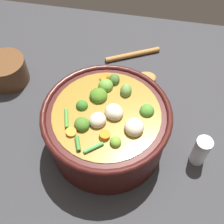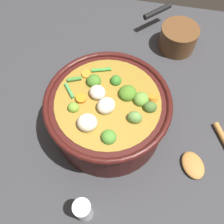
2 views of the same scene
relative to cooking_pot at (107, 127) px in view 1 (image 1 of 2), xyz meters
The scene contains 5 objects.
ground_plane 0.07m from the cooking_pot, 132.67° to the right, with size 1.10×1.10×0.00m, color #2D2D30.
cooking_pot is the anchor object (origin of this frame).
wooden_spoon 0.29m from the cooking_pot, 79.96° to the left, with size 0.18×0.19×0.02m.
salt_shaker 0.24m from the cooking_pot, ahead, with size 0.04×0.04×0.09m.
small_saucepan 0.38m from the cooking_pot, 155.05° to the left, with size 0.18×0.18×0.08m.
Camera 1 is at (0.08, -0.37, 0.68)m, focal length 46.65 mm.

